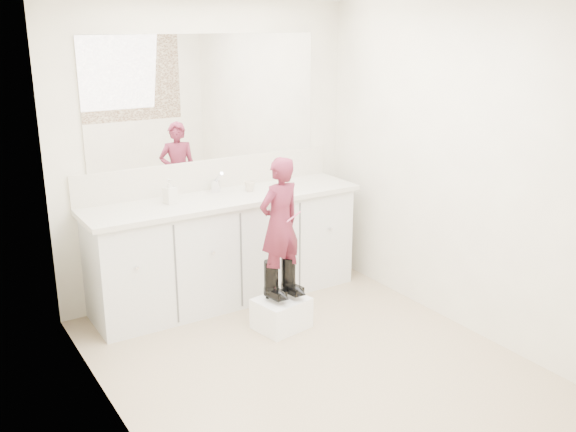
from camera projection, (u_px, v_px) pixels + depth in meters
floor at (307, 360)px, 4.41m from camera, size 3.00×3.00×0.00m
wall_back at (208, 152)px, 5.27m from camera, size 2.60×0.00×2.60m
wall_front at (497, 266)px, 2.84m from camera, size 2.60×0.00×2.60m
wall_left at (105, 225)px, 3.40m from camera, size 0.00×3.00×3.00m
wall_right at (456, 168)px, 4.71m from camera, size 0.00×3.00×3.00m
vanity_cabinet at (226, 250)px, 5.28m from camera, size 2.20×0.55×0.85m
countertop at (225, 199)px, 5.13m from camera, size 2.28×0.58×0.04m
backsplash at (209, 174)px, 5.31m from camera, size 2.28×0.03×0.25m
mirror at (206, 98)px, 5.13m from camera, size 2.00×0.02×1.00m
dot_panel at (505, 166)px, 2.72m from camera, size 2.00×0.01×1.20m
faucet at (216, 186)px, 5.25m from camera, size 0.08×0.08×0.10m
cup at (250, 186)px, 5.28m from camera, size 0.12×0.12×0.08m
soap_bottle at (170, 191)px, 4.91m from camera, size 0.10×0.11×0.19m
step_stool at (281, 313)px, 4.85m from camera, size 0.42×0.37×0.24m
boot_left at (271, 281)px, 4.74m from camera, size 0.15×0.22×0.31m
boot_right at (288, 277)px, 4.82m from camera, size 0.15×0.22×0.31m
toddler at (280, 223)px, 4.65m from camera, size 0.39×0.30×0.98m
toothbrush at (294, 217)px, 4.61m from camera, size 0.14×0.04×0.06m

